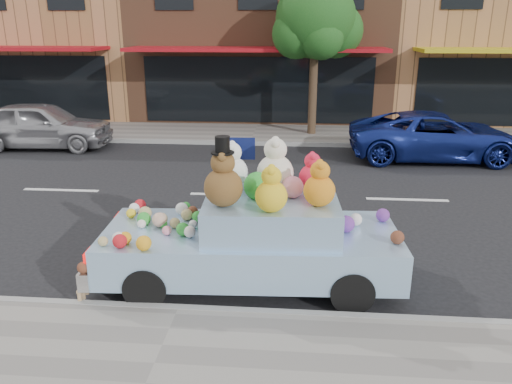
# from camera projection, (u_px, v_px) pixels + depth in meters

# --- Properties ---
(ground) EXTENTS (120.00, 120.00, 0.00)m
(ground) POSITION_uv_depth(u_px,v_px,m) (229.00, 195.00, 11.43)
(ground) COLOR black
(ground) RESTS_ON ground
(far_sidewalk) EXTENTS (60.00, 3.00, 0.12)m
(far_sidewalk) POSITION_uv_depth(u_px,v_px,m) (254.00, 134.00, 17.55)
(far_sidewalk) COLOR gray
(far_sidewalk) RESTS_ON ground
(near_kerb) EXTENTS (60.00, 0.12, 0.13)m
(near_kerb) POSITION_uv_depth(u_px,v_px,m) (179.00, 311.00, 6.69)
(near_kerb) COLOR gray
(near_kerb) RESTS_ON ground
(far_kerb) EXTENTS (60.00, 0.12, 0.13)m
(far_kerb) POSITION_uv_depth(u_px,v_px,m) (250.00, 143.00, 16.13)
(far_kerb) COLOR gray
(far_kerb) RESTS_ON ground
(storefront_left) EXTENTS (10.00, 9.80, 7.30)m
(storefront_left) POSITION_uv_depth(u_px,v_px,m) (43.00, 26.00, 22.38)
(storefront_left) COLOR #AB7147
(storefront_left) RESTS_ON ground
(storefront_mid) EXTENTS (10.00, 9.80, 7.30)m
(storefront_mid) POSITION_uv_depth(u_px,v_px,m) (265.00, 26.00, 21.58)
(storefront_mid) COLOR brown
(storefront_mid) RESTS_ON ground
(storefront_right) EXTENTS (10.00, 9.80, 7.30)m
(storefront_right) POSITION_uv_depth(u_px,v_px,m) (504.00, 26.00, 20.77)
(storefront_right) COLOR #AB7147
(storefront_right) RESTS_ON ground
(street_tree) EXTENTS (3.00, 2.70, 5.22)m
(street_tree) POSITION_uv_depth(u_px,v_px,m) (316.00, 25.00, 16.28)
(street_tree) COLOR #38281C
(street_tree) RESTS_ON ground
(car_silver) EXTENTS (4.39, 1.97, 1.47)m
(car_silver) POSITION_uv_depth(u_px,v_px,m) (41.00, 125.00, 15.57)
(car_silver) COLOR #ABABB0
(car_silver) RESTS_ON ground
(car_blue) EXTENTS (4.89, 2.29, 1.35)m
(car_blue) POSITION_uv_depth(u_px,v_px,m) (436.00, 136.00, 14.28)
(car_blue) COLOR navy
(car_blue) RESTS_ON ground
(art_car) EXTENTS (4.56, 1.96, 2.32)m
(art_car) POSITION_uv_depth(u_px,v_px,m) (252.00, 233.00, 7.32)
(art_car) COLOR black
(art_car) RESTS_ON ground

